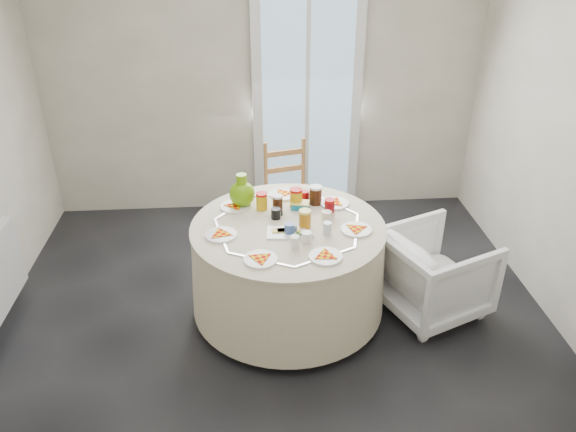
{
  "coord_description": "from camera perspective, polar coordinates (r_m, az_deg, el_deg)",
  "views": [
    {
      "loc": [
        -0.15,
        -3.05,
        2.63
      ],
      "look_at": [
        0.1,
        0.28,
        0.8
      ],
      "focal_mm": 35.0,
      "sensor_mm": 36.0,
      "label": 1
    }
  ],
  "objects": [
    {
      "name": "wall_back",
      "position": [
        5.23,
        -2.59,
        13.94
      ],
      "size": [
        4.0,
        0.02,
        2.6
      ],
      "primitive_type": "cube",
      "color": "#BCB5A3",
      "rests_on": "floor"
    },
    {
      "name": "glass_door",
      "position": [
        5.28,
        1.92,
        11.27
      ],
      "size": [
        1.0,
        0.08,
        2.1
      ],
      "primitive_type": "cube",
      "color": "silver",
      "rests_on": "floor"
    },
    {
      "name": "wooden_chair",
      "position": [
        4.88,
        0.23,
        2.42
      ],
      "size": [
        0.48,
        0.46,
        0.9
      ],
      "primitive_type": null,
      "rotation": [
        0.0,
        0.0,
        0.23
      ],
      "color": "#B37948",
      "rests_on": "floor"
    },
    {
      "name": "butter_tub",
      "position": [
        4.04,
        1.25,
        1.53
      ],
      "size": [
        0.15,
        0.12,
        0.05
      ],
      "primitive_type": "cube",
      "rotation": [
        0.0,
        0.0,
        -0.19
      ],
      "color": "#0C6C96",
      "rests_on": "table"
    },
    {
      "name": "table",
      "position": [
        4.03,
        0.0,
        -5.3
      ],
      "size": [
        1.38,
        1.38,
        0.7
      ],
      "primitive_type": "cylinder",
      "color": "beige",
      "rests_on": "floor"
    },
    {
      "name": "jar_cluster",
      "position": [
        3.98,
        0.6,
        1.65
      ],
      "size": [
        0.6,
        0.4,
        0.16
      ],
      "primitive_type": null,
      "rotation": [
        0.0,
        0.0,
        -0.26
      ],
      "color": "#AD7710",
      "rests_on": "table"
    },
    {
      "name": "green_pitcher",
      "position": [
        4.06,
        -4.71,
        2.9
      ],
      "size": [
        0.24,
        0.24,
        0.24
      ],
      "primitive_type": null,
      "rotation": [
        0.0,
        0.0,
        0.34
      ],
      "color": "#5D9908",
      "rests_on": "table"
    },
    {
      "name": "armchair",
      "position": [
        4.18,
        14.73,
        -4.79
      ],
      "size": [
        0.85,
        0.87,
        0.7
      ],
      "primitive_type": "imported",
      "rotation": [
        0.0,
        0.0,
        1.98
      ],
      "color": "white",
      "rests_on": "floor"
    },
    {
      "name": "place_settings",
      "position": [
        3.83,
        0.0,
        -0.39
      ],
      "size": [
        1.3,
        1.3,
        0.02
      ],
      "primitive_type": null,
      "rotation": [
        0.0,
        0.0,
        0.15
      ],
      "color": "white",
      "rests_on": "table"
    },
    {
      "name": "mugs_glasses",
      "position": [
        3.81,
        1.55,
        0.12
      ],
      "size": [
        0.64,
        0.64,
        0.09
      ],
      "primitive_type": null,
      "rotation": [
        0.0,
        0.0,
        -0.32
      ],
      "color": "gray",
      "rests_on": "table"
    },
    {
      "name": "floor",
      "position": [
        4.04,
        -1.13,
        -12.01
      ],
      "size": [
        4.0,
        4.0,
        0.0
      ],
      "primitive_type": "plane",
      "color": "black",
      "rests_on": "ground"
    },
    {
      "name": "cheese_platter",
      "position": [
        3.73,
        -0.17,
        -1.18
      ],
      "size": [
        0.27,
        0.19,
        0.03
      ],
      "primitive_type": null,
      "rotation": [
        0.0,
        0.0,
        -0.08
      ],
      "color": "silver",
      "rests_on": "table"
    }
  ]
}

